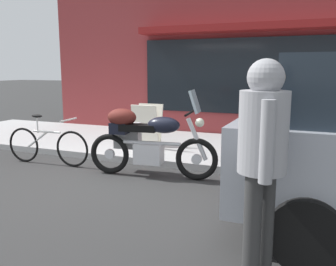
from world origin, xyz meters
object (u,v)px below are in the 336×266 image
(touring_motorcycle, at_px, (145,139))
(sandwich_board_sign, at_px, (147,126))
(parked_bicycle, at_px, (47,145))
(pedestrian_walking, at_px, (263,146))

(touring_motorcycle, distance_m, sandwich_board_sign, 1.67)
(parked_bicycle, height_order, sandwich_board_sign, sandwich_board_sign)
(parked_bicycle, xyz_separation_m, sandwich_board_sign, (1.28, 1.55, 0.21))
(touring_motorcycle, bearing_deg, parked_bicycle, -179.12)
(parked_bicycle, xyz_separation_m, pedestrian_walking, (4.12, -2.33, 0.78))
(touring_motorcycle, bearing_deg, pedestrian_walking, -47.52)
(pedestrian_walking, bearing_deg, touring_motorcycle, 132.48)
(pedestrian_walking, height_order, sandwich_board_sign, pedestrian_walking)
(parked_bicycle, relative_size, pedestrian_walking, 0.94)
(touring_motorcycle, relative_size, pedestrian_walking, 1.18)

